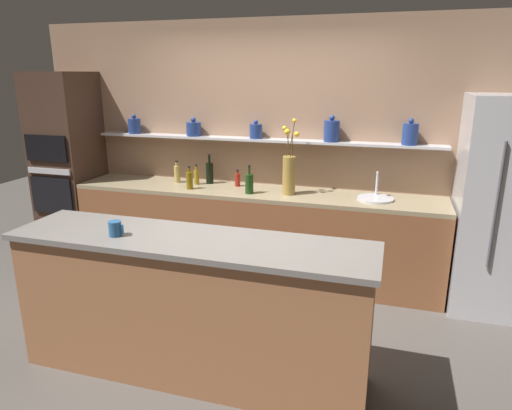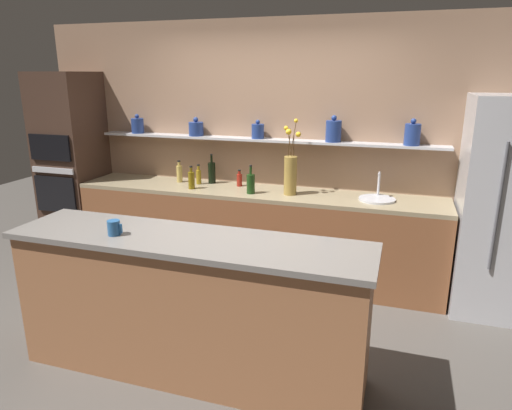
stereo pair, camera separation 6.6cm
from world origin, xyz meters
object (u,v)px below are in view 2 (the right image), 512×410
at_px(refrigerator, 507,208).
at_px(bottle_sauce_2, 239,179).
at_px(bottle_wine_5, 212,172).
at_px(coffee_mug, 114,228).
at_px(bottle_oil_1, 199,176).
at_px(bottle_wine_4, 251,183).
at_px(oven_tower, 72,166).
at_px(flower_vase, 290,172).
at_px(bottle_oil_3, 191,180).
at_px(bottle_spirit_0, 179,173).
at_px(sink_fixture, 377,198).

bearing_deg(refrigerator, bottle_sauce_2, 176.12).
height_order(bottle_wine_5, coffee_mug, bottle_wine_5).
bearing_deg(bottle_oil_1, bottle_sauce_2, 5.76).
xyz_separation_m(refrigerator, bottle_wine_4, (-2.30, -0.08, 0.07)).
bearing_deg(oven_tower, flower_vase, -0.82).
xyz_separation_m(refrigerator, bottle_sauce_2, (-2.51, 0.17, 0.04)).
distance_m(bottle_oil_1, bottle_wine_4, 0.69).
bearing_deg(bottle_oil_3, bottle_spirit_0, 137.38).
bearing_deg(refrigerator, coffee_mug, -146.65).
distance_m(flower_vase, bottle_wine_4, 0.41).
height_order(bottle_oil_3, bottle_wine_5, bottle_wine_5).
height_order(oven_tower, bottle_oil_1, oven_tower).
bearing_deg(flower_vase, sink_fixture, 3.36).
distance_m(oven_tower, bottle_wine_4, 2.21).
bearing_deg(sink_fixture, bottle_oil_3, -175.73).
bearing_deg(oven_tower, bottle_sauce_2, 3.82).
relative_size(refrigerator, bottle_wine_4, 6.66).
relative_size(bottle_spirit_0, bottle_oil_1, 1.12).
relative_size(refrigerator, flower_vase, 2.60).
xyz_separation_m(sink_fixture, bottle_oil_1, (-1.87, 0.08, 0.06)).
xyz_separation_m(bottle_oil_1, coffee_mug, (0.26, -1.90, 0.07)).
relative_size(oven_tower, bottle_spirit_0, 8.74).
bearing_deg(bottle_wine_4, flower_vase, 12.28).
relative_size(bottle_oil_3, bottle_wine_4, 0.84).
distance_m(flower_vase, bottle_oil_1, 1.06).
relative_size(flower_vase, bottle_spirit_0, 3.07).
bearing_deg(flower_vase, bottle_spirit_0, 173.41).
relative_size(bottle_oil_3, bottle_wine_5, 0.75).
distance_m(bottle_wine_4, bottle_wine_5, 0.61).
bearing_deg(bottle_sauce_2, bottle_spirit_0, -178.08).
height_order(oven_tower, bottle_spirit_0, oven_tower).
xyz_separation_m(refrigerator, bottle_wine_5, (-2.84, 0.21, 0.09)).
height_order(bottle_spirit_0, coffee_mug, bottle_spirit_0).
height_order(sink_fixture, bottle_oil_1, sink_fixture).
distance_m(oven_tower, bottle_sauce_2, 2.00).
height_order(bottle_spirit_0, bottle_sauce_2, bottle_spirit_0).
bearing_deg(bottle_oil_3, coffee_mug, -81.87).
distance_m(refrigerator, oven_tower, 4.51).
bearing_deg(bottle_spirit_0, bottle_wine_4, -14.38).
relative_size(flower_vase, bottle_oil_3, 3.07).
relative_size(bottle_spirit_0, bottle_wine_5, 0.75).
bearing_deg(bottle_oil_1, sink_fixture, -2.36).
distance_m(bottle_oil_3, bottle_wine_5, 0.31).
bearing_deg(bottle_spirit_0, coffee_mug, -75.46).
bearing_deg(oven_tower, refrigerator, -0.46).
bearing_deg(coffee_mug, bottle_wine_4, 76.68).
xyz_separation_m(refrigerator, flower_vase, (-1.92, -0.00, 0.19)).
distance_m(bottle_sauce_2, bottle_oil_3, 0.50).
bearing_deg(bottle_wine_4, oven_tower, 176.89).
bearing_deg(sink_fixture, bottle_spirit_0, 177.31).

